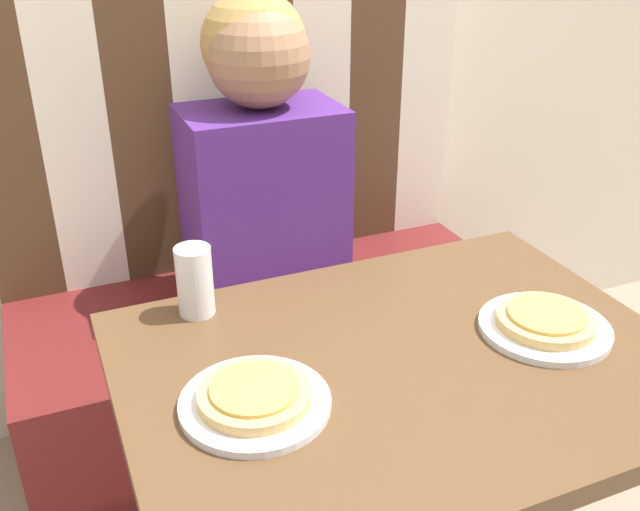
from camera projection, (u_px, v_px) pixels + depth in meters
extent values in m
cube|color=#5B1919|center=(270.00, 371.00, 1.84)|extent=(1.20, 0.56, 0.48)
cube|color=#4C331E|center=(6.00, 157.00, 1.59)|extent=(0.15, 0.09, 0.67)
cube|color=beige|center=(76.00, 149.00, 1.64)|extent=(0.15, 0.09, 0.67)
cube|color=#4C331E|center=(141.00, 141.00, 1.69)|extent=(0.15, 0.09, 0.67)
cube|color=beige|center=(203.00, 134.00, 1.74)|extent=(0.15, 0.09, 0.67)
cube|color=#4C331E|center=(261.00, 127.00, 1.80)|extent=(0.15, 0.09, 0.67)
cube|color=beige|center=(315.00, 120.00, 1.85)|extent=(0.15, 0.09, 0.67)
cube|color=#4C331E|center=(367.00, 114.00, 1.90)|extent=(0.15, 0.09, 0.67)
cube|color=beige|center=(416.00, 108.00, 1.95)|extent=(0.15, 0.09, 0.67)
cube|color=brown|center=(403.00, 367.00, 1.10)|extent=(0.85, 0.64, 0.03)
cube|color=#4C237A|center=(264.00, 205.00, 1.63)|extent=(0.35, 0.23, 0.45)
sphere|color=#9E7051|center=(258.00, 56.00, 1.48)|extent=(0.22, 0.22, 0.22)
sphere|color=#AD8447|center=(254.00, 44.00, 1.49)|extent=(0.22, 0.22, 0.22)
cylinder|color=white|center=(255.00, 403.00, 0.98)|extent=(0.21, 0.21, 0.01)
cylinder|color=white|center=(544.00, 328.00, 1.15)|extent=(0.21, 0.21, 0.01)
cylinder|color=tan|center=(255.00, 395.00, 0.97)|extent=(0.16, 0.16, 0.02)
cylinder|color=gold|center=(254.00, 388.00, 0.97)|extent=(0.12, 0.12, 0.01)
cylinder|color=tan|center=(546.00, 320.00, 1.15)|extent=(0.16, 0.16, 0.02)
cylinder|color=gold|center=(547.00, 314.00, 1.14)|extent=(0.12, 0.12, 0.01)
cylinder|color=silver|center=(195.00, 281.00, 1.18)|extent=(0.06, 0.06, 0.12)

